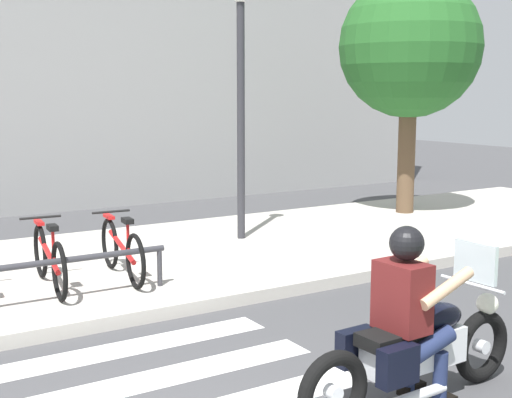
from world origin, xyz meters
TOP-DOWN VIEW (x-y plane):
  - sidewalk at (0.00, 5.15)m, footprint 24.00×4.40m
  - crosswalk_stripe_4 at (0.57, 1.60)m, footprint 2.80×0.40m
  - crosswalk_stripe_5 at (0.57, 2.40)m, footprint 2.80×0.40m
  - motorcycle at (1.99, 0.09)m, footprint 2.23×0.64m
  - rider at (1.91, 0.09)m, footprint 0.64×0.55m
  - bicycle_2 at (0.36, 4.29)m, footprint 0.48×1.75m
  - bicycle_3 at (1.23, 4.29)m, footprint 0.48×1.72m
  - bike_rack at (-0.08, 3.73)m, footprint 3.24×0.07m
  - street_lamp at (3.67, 5.55)m, footprint 0.28×0.28m
  - tree_near_rack at (7.51, 5.95)m, footprint 2.62×2.62m

SIDE VIEW (x-z plane):
  - crosswalk_stripe_4 at x=0.57m, z-range 0.00..0.01m
  - crosswalk_stripe_5 at x=0.57m, z-range 0.00..0.01m
  - sidewalk at x=0.00m, z-range 0.00..0.15m
  - motorcycle at x=1.99m, z-range -0.15..1.06m
  - bicycle_3 at x=1.23m, z-range 0.12..0.90m
  - bicycle_2 at x=0.36m, z-range 0.11..0.91m
  - bike_rack at x=-0.08m, z-range 0.32..0.80m
  - rider at x=1.91m, z-range 0.10..1.53m
  - street_lamp at x=3.67m, z-range 0.45..4.43m
  - tree_near_rack at x=7.51m, z-range 0.93..5.48m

